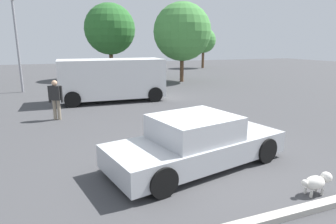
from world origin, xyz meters
The scene contains 10 objects.
ground_plane centered at (0.00, 0.00, 0.00)m, with size 80.00×80.00×0.00m, color #424244.
sedan_foreground centered at (-0.14, 0.06, 0.58)m, with size 4.76×2.70×1.27m.
dog centered at (1.48, -2.09, 0.26)m, with size 0.73×0.30×0.44m.
van_white centered at (-0.58, 9.00, 1.17)m, with size 5.31×2.38×2.16m.
pedestrian centered at (-3.33, 5.95, 0.93)m, with size 0.53×0.37×1.57m.
parking_curb centered at (0.00, -2.52, 0.06)m, with size 8.62×0.20×0.12m, color #B7B2A8.
light_post_mid centered at (-5.27, 13.71, 3.98)m, with size 0.44×0.44×5.78m.
tree_back_left centered at (1.14, 18.68, 4.07)m, with size 4.15×4.15×6.15m.
tree_back_center centered at (5.93, 14.78, 3.79)m, with size 4.38×4.38×5.98m.
tree_far_right centered at (13.45, 25.56, 3.27)m, with size 2.95×2.95×4.76m.
Camera 1 is at (-3.18, -5.91, 2.96)m, focal length 30.69 mm.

